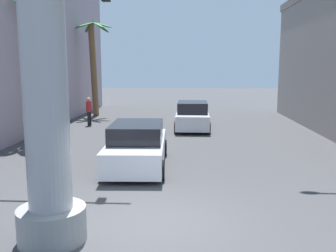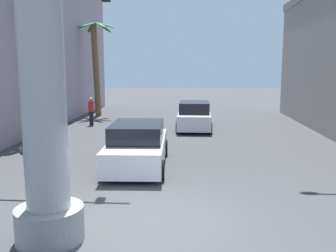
# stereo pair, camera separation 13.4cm
# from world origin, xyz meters

# --- Properties ---
(ground_plane) EXTENTS (90.38, 90.38, 0.00)m
(ground_plane) POSITION_xyz_m (0.00, 10.00, 0.00)
(ground_plane) COLOR #424244
(neon_sign_pole) EXTENTS (3.64, 1.39, 10.53)m
(neon_sign_pole) POSITION_xyz_m (-2.07, -0.98, 4.75)
(neon_sign_pole) COLOR #9E9EA3
(neon_sign_pole) RESTS_ON ground
(traffic_light_mast) EXTENTS (5.43, 0.32, 6.38)m
(traffic_light_mast) POSITION_xyz_m (-4.80, 3.53, 4.48)
(traffic_light_mast) COLOR #333333
(traffic_light_mast) RESTS_ON ground
(car_lead) EXTENTS (2.22, 4.85, 1.56)m
(car_lead) POSITION_xyz_m (-1.17, 4.92, 0.74)
(car_lead) COLOR black
(car_lead) RESTS_ON ground
(car_far) EXTENTS (1.94, 4.37, 1.56)m
(car_far) POSITION_xyz_m (0.83, 13.26, 0.74)
(car_far) COLOR black
(car_far) RESTS_ON ground
(palm_tree_mid_left) EXTENTS (2.75, 2.79, 7.08)m
(palm_tree_mid_left) POSITION_xyz_m (-6.65, 9.71, 4.51)
(palm_tree_mid_left) COLOR brown
(palm_tree_mid_left) RESTS_ON ground
(palm_tree_far_left) EXTENTS (2.85, 2.54, 6.72)m
(palm_tree_far_left) POSITION_xyz_m (-6.25, 18.72, 4.01)
(palm_tree_far_left) COLOR brown
(palm_tree_far_left) RESTS_ON ground
(pedestrian_far_left) EXTENTS (0.41, 0.41, 1.71)m
(pedestrian_far_left) POSITION_xyz_m (-5.42, 14.10, 1.00)
(pedestrian_far_left) COLOR black
(pedestrian_far_left) RESTS_ON ground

